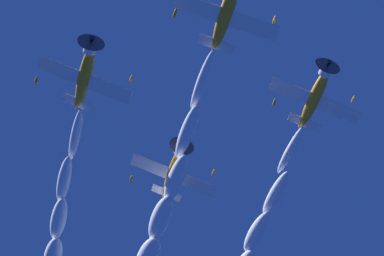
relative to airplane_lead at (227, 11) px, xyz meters
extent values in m
ellipsoid|color=orange|center=(-0.27, 0.03, -0.04)|extent=(7.45, 1.99, 2.19)
cube|color=white|center=(-0.46, 0.09, -0.24)|extent=(2.48, 9.16, 2.36)
ellipsoid|color=orange|center=(-0.12, 4.52, 0.74)|extent=(1.04, 0.39, 0.43)
ellipsoid|color=orange|center=(-0.80, -4.34, -1.23)|extent=(1.04, 0.39, 0.43)
cube|color=white|center=(-3.44, 0.35, -0.38)|extent=(1.33, 3.32, 0.95)
cube|color=orange|center=(-3.59, 0.24, 0.15)|extent=(1.34, 0.50, 1.35)
ellipsoid|color=#1E232D|center=(-0.01, -0.10, 0.44)|extent=(1.79, 1.04, 1.05)
ellipsoid|color=orange|center=(-9.22, 12.91, 2.80)|extent=(7.44, 1.96, 2.30)
cylinder|color=white|center=(-5.91, 12.57, 3.23)|extent=(1.21, 1.52, 1.57)
cone|color=black|center=(-5.21, 12.49, 3.32)|extent=(0.87, 0.74, 0.78)
cylinder|color=#3F3F47|center=(-5.37, 12.51, 3.30)|extent=(0.53, 3.22, 3.19)
cube|color=white|center=(-9.41, 12.99, 2.60)|extent=(2.46, 8.91, 3.23)
ellipsoid|color=orange|center=(-9.15, 17.30, 4.00)|extent=(1.04, 0.40, 0.45)
ellipsoid|color=orange|center=(-9.68, 8.67, 1.19)|extent=(1.04, 0.40, 0.45)
cube|color=white|center=(-12.39, 13.22, 2.43)|extent=(1.32, 3.23, 1.26)
cube|color=orange|center=(-12.55, 13.07, 2.94)|extent=(1.33, 0.59, 1.33)
ellipsoid|color=#1E232D|center=(-8.97, 12.74, 3.27)|extent=(1.79, 1.06, 1.11)
ellipsoid|color=orange|center=(-12.33, -9.40, 1.02)|extent=(7.44, 1.98, 2.22)
cylinder|color=white|center=(-9.02, -9.74, 1.42)|extent=(1.20, 1.52, 1.55)
cone|color=black|center=(-8.31, -9.82, 1.50)|extent=(0.87, 0.74, 0.77)
cylinder|color=#3F3F47|center=(-8.47, -9.80, 1.48)|extent=(0.50, 3.19, 3.17)
cube|color=white|center=(-12.52, -9.32, 0.82)|extent=(2.46, 8.96, 3.10)
ellipsoid|color=orange|center=(-12.23, -4.99, 2.17)|extent=(1.03, 0.40, 0.44)
ellipsoid|color=orange|center=(-12.81, -13.65, -0.53)|extent=(1.03, 0.40, 0.44)
cube|color=white|center=(-15.51, -9.08, 0.69)|extent=(1.32, 3.25, 1.21)
cube|color=orange|center=(-15.66, -9.23, 1.21)|extent=(1.32, 0.58, 1.33)
ellipsoid|color=#1E232D|center=(-12.07, -9.56, 1.49)|extent=(1.78, 1.06, 1.09)
ellipsoid|color=orange|center=(-21.53, 2.37, 0.10)|extent=(7.41, 2.10, 1.87)
cylinder|color=white|center=(-18.20, 2.02, 0.33)|extent=(1.14, 1.53, 1.51)
cone|color=black|center=(-17.49, 1.95, 0.37)|extent=(0.84, 0.75, 0.73)
cylinder|color=#3F3F47|center=(-17.65, 1.96, 0.36)|extent=(0.37, 3.19, 3.18)
cube|color=white|center=(-21.73, 2.44, -0.09)|extent=(2.46, 8.98, 3.04)
ellipsoid|color=orange|center=(-21.37, 6.76, 1.28)|extent=(1.02, 0.42, 0.40)
ellipsoid|color=orange|center=(-22.09, -1.88, -1.45)|extent=(1.02, 0.42, 0.40)
cube|color=white|center=(-24.72, 2.68, -0.06)|extent=(1.32, 3.26, 1.17)
cube|color=orange|center=(-24.84, 2.53, 0.46)|extent=(1.26, 0.60, 1.27)
ellipsoid|color=#1E232D|center=(-21.24, 2.20, 0.56)|extent=(1.75, 1.09, 1.01)
ellipsoid|color=white|center=(-7.68, 0.55, -0.74)|extent=(8.40, 1.80, 1.72)
ellipsoid|color=white|center=(-14.08, 1.29, -1.23)|extent=(8.47, 2.17, 2.08)
ellipsoid|color=white|center=(-20.21, 2.21, -1.95)|extent=(8.54, 2.54, 2.44)
ellipsoid|color=white|center=(-26.23, 2.57, -2.40)|extent=(8.61, 2.90, 2.81)
ellipsoid|color=white|center=(-16.29, 13.42, 2.06)|extent=(8.40, 1.80, 1.72)
ellipsoid|color=white|center=(-22.60, 14.41, 1.42)|extent=(8.47, 2.17, 2.08)
ellipsoid|color=white|center=(-28.99, 14.76, 0.74)|extent=(8.54, 2.54, 2.44)
ellipsoid|color=white|center=(-19.55, -8.45, 0.23)|extent=(8.40, 1.80, 1.72)
ellipsoid|color=white|center=(-25.87, -8.10, -0.37)|extent=(8.47, 2.17, 2.08)
ellipsoid|color=white|center=(-32.10, -7.23, -0.73)|extent=(8.54, 2.54, 2.44)
ellipsoid|color=white|center=(-28.93, 3.07, -0.66)|extent=(8.40, 1.80, 1.72)
camera|label=1|loc=(40.07, -17.15, -55.68)|focal=77.29mm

